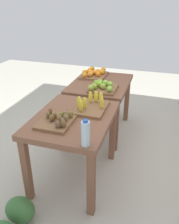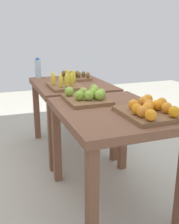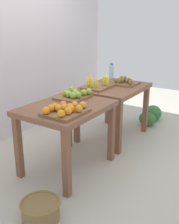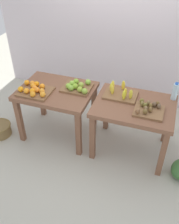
{
  "view_description": "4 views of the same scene",
  "coord_description": "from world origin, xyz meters",
  "px_view_note": "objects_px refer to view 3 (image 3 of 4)",
  "views": [
    {
      "loc": [
        2.6,
        0.82,
        1.96
      ],
      "look_at": [
        -0.01,
        0.0,
        0.58
      ],
      "focal_mm": 37.88,
      "sensor_mm": 36.0,
      "label": 1
    },
    {
      "loc": [
        -2.34,
        0.84,
        1.37
      ],
      "look_at": [
        -0.0,
        -0.02,
        0.61
      ],
      "focal_mm": 42.99,
      "sensor_mm": 36.0,
      "label": 2
    },
    {
      "loc": [
        -2.91,
        -1.84,
        1.74
      ],
      "look_at": [
        -0.09,
        -0.01,
        0.59
      ],
      "focal_mm": 43.94,
      "sensor_mm": 36.0,
      "label": 3
    },
    {
      "loc": [
        0.87,
        -2.7,
        2.68
      ],
      "look_at": [
        -0.05,
        -0.04,
        0.55
      ],
      "focal_mm": 40.35,
      "sensor_mm": 36.0,
      "label": 4
    }
  ],
  "objects_px": {
    "wicker_basket": "(41,210)",
    "kiwi_bin": "(125,82)",
    "orange_bin": "(65,110)",
    "display_table_left": "(67,115)",
    "watermelon_pile": "(151,115)",
    "display_table_right": "(113,94)",
    "banana_crate": "(98,85)",
    "apple_bin": "(74,95)",
    "water_bottle": "(111,71)"
  },
  "relations": [
    {
      "from": "apple_bin",
      "to": "banana_crate",
      "type": "height_order",
      "value": "banana_crate"
    },
    {
      "from": "display_table_left",
      "to": "wicker_basket",
      "type": "height_order",
      "value": "display_table_left"
    },
    {
      "from": "water_bottle",
      "to": "wicker_basket",
      "type": "relative_size",
      "value": 0.67
    },
    {
      "from": "display_table_right",
      "to": "apple_bin",
      "type": "relative_size",
      "value": 2.55
    },
    {
      "from": "display_table_left",
      "to": "watermelon_pile",
      "type": "xyz_separation_m",
      "value": [
        2.03,
        -0.27,
        -0.55
      ]
    },
    {
      "from": "wicker_basket",
      "to": "kiwi_bin",
      "type": "bearing_deg",
      "value": 6.61
    },
    {
      "from": "display_table_right",
      "to": "kiwi_bin",
      "type": "distance_m",
      "value": 0.26
    },
    {
      "from": "kiwi_bin",
      "to": "water_bottle",
      "type": "xyz_separation_m",
      "value": [
        0.27,
        0.39,
        0.08
      ]
    },
    {
      "from": "display_table_left",
      "to": "watermelon_pile",
      "type": "relative_size",
      "value": 1.6
    },
    {
      "from": "apple_bin",
      "to": "watermelon_pile",
      "type": "height_order",
      "value": "apple_bin"
    },
    {
      "from": "display_table_left",
      "to": "water_bottle",
      "type": "relative_size",
      "value": 4.19
    },
    {
      "from": "display_table_right",
      "to": "orange_bin",
      "type": "height_order",
      "value": "orange_bin"
    },
    {
      "from": "kiwi_bin",
      "to": "orange_bin",
      "type": "bearing_deg",
      "value": -177.33
    },
    {
      "from": "apple_bin",
      "to": "kiwi_bin",
      "type": "height_order",
      "value": "apple_bin"
    },
    {
      "from": "banana_crate",
      "to": "display_table_left",
      "type": "bearing_deg",
      "value": -171.84
    },
    {
      "from": "apple_bin",
      "to": "water_bottle",
      "type": "distance_m",
      "value": 1.31
    },
    {
      "from": "display_table_left",
      "to": "wicker_basket",
      "type": "bearing_deg",
      "value": -158.04
    },
    {
      "from": "display_table_right",
      "to": "wicker_basket",
      "type": "distance_m",
      "value": 2.1
    },
    {
      "from": "apple_bin",
      "to": "watermelon_pile",
      "type": "xyz_separation_m",
      "value": [
        1.74,
        -0.37,
        -0.72
      ]
    },
    {
      "from": "kiwi_bin",
      "to": "apple_bin",
      "type": "bearing_deg",
      "value": 169.24
    },
    {
      "from": "display_table_right",
      "to": "kiwi_bin",
      "type": "relative_size",
      "value": 2.89
    },
    {
      "from": "display_table_left",
      "to": "wicker_basket",
      "type": "xyz_separation_m",
      "value": [
        -0.87,
        -0.35,
        -0.58
      ]
    },
    {
      "from": "display_table_left",
      "to": "banana_crate",
      "type": "relative_size",
      "value": 2.36
    },
    {
      "from": "display_table_right",
      "to": "banana_crate",
      "type": "xyz_separation_m",
      "value": [
        -0.22,
        0.13,
        0.16
      ]
    },
    {
      "from": "display_table_left",
      "to": "kiwi_bin",
      "type": "height_order",
      "value": "kiwi_bin"
    },
    {
      "from": "display_table_right",
      "to": "kiwi_bin",
      "type": "height_order",
      "value": "kiwi_bin"
    },
    {
      "from": "orange_bin",
      "to": "banana_crate",
      "type": "xyz_separation_m",
      "value": [
        1.13,
        0.3,
        -0.0
      ]
    },
    {
      "from": "apple_bin",
      "to": "banana_crate",
      "type": "relative_size",
      "value": 0.93
    },
    {
      "from": "orange_bin",
      "to": "kiwi_bin",
      "type": "xyz_separation_m",
      "value": [
        1.55,
        0.07,
        -0.01
      ]
    },
    {
      "from": "banana_crate",
      "to": "watermelon_pile",
      "type": "distance_m",
      "value": 1.4
    },
    {
      "from": "orange_bin",
      "to": "water_bottle",
      "type": "xyz_separation_m",
      "value": [
        1.82,
        0.46,
        0.07
      ]
    },
    {
      "from": "wicker_basket",
      "to": "display_table_left",
      "type": "bearing_deg",
      "value": 21.96
    },
    {
      "from": "display_table_left",
      "to": "wicker_basket",
      "type": "relative_size",
      "value": 2.83
    },
    {
      "from": "display_table_left",
      "to": "orange_bin",
      "type": "relative_size",
      "value": 2.27
    },
    {
      "from": "wicker_basket",
      "to": "orange_bin",
      "type": "bearing_deg",
      "value": 15.98
    },
    {
      "from": "display_table_left",
      "to": "banana_crate",
      "type": "bearing_deg",
      "value": 8.16
    },
    {
      "from": "display_table_right",
      "to": "wicker_basket",
      "type": "bearing_deg",
      "value": -170.01
    },
    {
      "from": "banana_crate",
      "to": "display_table_right",
      "type": "bearing_deg",
      "value": -29.71
    },
    {
      "from": "display_table_right",
      "to": "water_bottle",
      "type": "height_order",
      "value": "water_bottle"
    },
    {
      "from": "apple_bin",
      "to": "watermelon_pile",
      "type": "distance_m",
      "value": 1.92
    },
    {
      "from": "display_table_left",
      "to": "kiwi_bin",
      "type": "bearing_deg",
      "value": -4.28
    },
    {
      "from": "display_table_right",
      "to": "water_bottle",
      "type": "bearing_deg",
      "value": 32.12
    },
    {
      "from": "display_table_right",
      "to": "kiwi_bin",
      "type": "xyz_separation_m",
      "value": [
        0.19,
        -0.1,
        0.16
      ]
    },
    {
      "from": "orange_bin",
      "to": "wicker_basket",
      "type": "bearing_deg",
      "value": -164.02
    },
    {
      "from": "banana_crate",
      "to": "water_bottle",
      "type": "height_order",
      "value": "water_bottle"
    },
    {
      "from": "water_bottle",
      "to": "display_table_right",
      "type": "bearing_deg",
      "value": -147.88
    },
    {
      "from": "display_table_left",
      "to": "banana_crate",
      "type": "distance_m",
      "value": 0.92
    },
    {
      "from": "display_table_left",
      "to": "orange_bin",
      "type": "xyz_separation_m",
      "value": [
        -0.24,
        -0.17,
        0.16
      ]
    },
    {
      "from": "orange_bin",
      "to": "apple_bin",
      "type": "distance_m",
      "value": 0.59
    },
    {
      "from": "display_table_right",
      "to": "wicker_basket",
      "type": "relative_size",
      "value": 2.83
    }
  ]
}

